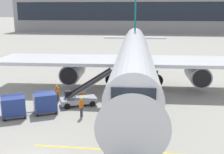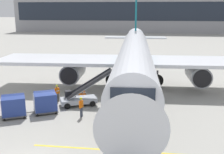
# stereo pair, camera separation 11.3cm
# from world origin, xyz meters

# --- Properties ---
(parked_airplane) EXTENTS (31.78, 41.18, 14.00)m
(parked_airplane) POSITION_xyz_m (5.57, 17.97, 3.67)
(parked_airplane) COLOR silver
(parked_airplane) RESTS_ON ground
(belt_loader) EXTENTS (5.18, 3.20, 3.43)m
(belt_loader) POSITION_xyz_m (0.82, 11.35, 0.92)
(belt_loader) COLOR #A3A8B2
(belt_loader) RESTS_ON ground
(baggage_cart_lead) EXTENTS (2.79, 2.33, 1.91)m
(baggage_cart_lead) POSITION_xyz_m (-1.84, 8.95, 1.00)
(baggage_cart_lead) COLOR #515156
(baggage_cart_lead) RESTS_ON ground
(baggage_cart_second) EXTENTS (2.79, 2.33, 1.91)m
(baggage_cart_second) POSITION_xyz_m (-4.14, 7.61, 1.00)
(baggage_cart_second) COLOR #515156
(baggage_cart_second) RESTS_ON ground
(ground_crew_by_loader) EXTENTS (0.32, 0.56, 1.74)m
(ground_crew_by_loader) POSITION_xyz_m (1.57, 8.35, 1.00)
(ground_crew_by_loader) COLOR #333847
(ground_crew_by_loader) RESTS_ON ground
(ground_crew_by_carts) EXTENTS (0.43, 0.45, 1.74)m
(ground_crew_by_carts) POSITION_xyz_m (-1.74, 11.96, 1.00)
(ground_crew_by_carts) COLOR #514C42
(ground_crew_by_carts) RESTS_ON ground
(safety_cone_engine_keepout) EXTENTS (0.62, 0.62, 0.71)m
(safety_cone_engine_keepout) POSITION_xyz_m (0.50, 14.11, 0.34)
(safety_cone_engine_keepout) COLOR black
(safety_cone_engine_keepout) RESTS_ON ground
(safety_cone_wingtip) EXTENTS (0.67, 0.67, 0.75)m
(safety_cone_wingtip) POSITION_xyz_m (0.13, 14.00, 0.36)
(safety_cone_wingtip) COLOR black
(safety_cone_wingtip) RESTS_ON ground
(apron_guidance_line_lead_in) EXTENTS (0.20, 110.00, 0.01)m
(apron_guidance_line_lead_in) POSITION_xyz_m (5.90, 17.22, 0.00)
(apron_guidance_line_lead_in) COLOR yellow
(apron_guidance_line_lead_in) RESTS_ON ground
(apron_guidance_line_stop_bar) EXTENTS (12.00, 0.20, 0.01)m
(apron_guidance_line_stop_bar) POSITION_xyz_m (5.60, 2.88, 0.00)
(apron_guidance_line_stop_bar) COLOR yellow
(apron_guidance_line_stop_bar) RESTS_ON ground
(terminal_building) EXTENTS (121.98, 20.45, 16.26)m
(terminal_building) POSITION_xyz_m (13.90, 106.08, 8.08)
(terminal_building) COLOR #939399
(terminal_building) RESTS_ON ground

